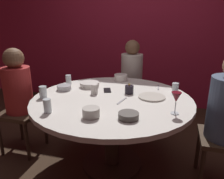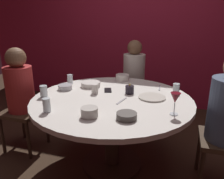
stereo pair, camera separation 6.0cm
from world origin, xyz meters
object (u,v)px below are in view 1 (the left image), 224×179
Objects in this scene: seated_diner_back at (132,74)px; cup_center_front at (68,80)px; bowl_serving_large at (64,87)px; cup_near_candle at (43,92)px; wine_glass at (176,98)px; dining_table at (112,110)px; bowl_rice_portion at (91,112)px; cup_by_left_diner at (47,106)px; seated_diner_left at (18,90)px; bowl_small_white at (128,116)px; dinner_plate at (152,97)px; candle_holder at (129,90)px; bowl_sauce_side at (121,78)px; cup_by_right_diner at (175,88)px; cup_far_edge at (94,89)px; cell_phone at (107,90)px; bowl_salad_center at (90,84)px.

cup_center_front is (-0.58, -0.69, 0.06)m from seated_diner_back.
bowl_serving_large is 0.28m from cup_near_candle.
wine_glass is (0.57, -1.19, 0.14)m from seated_diner_back.
cup_center_front is (0.03, 0.46, -0.00)m from cup_near_candle.
bowl_serving_large reaches higher than dining_table.
cup_by_left_diner is at bearing -177.35° from bowl_rice_portion.
bowl_small_white is at bearing -17.41° from seated_diner_left.
cup_near_candle is at bearing -164.25° from dinner_plate.
candle_holder reaches higher than bowl_small_white.
bowl_rice_portion is (-0.60, -0.23, -0.09)m from wine_glass.
seated_diner_back is 0.39m from bowl_sauce_side.
seated_diner_left reaches higher than bowl_sauce_side.
bowl_rice_portion is 0.96m from cup_by_right_diner.
cup_by_right_diner reaches higher than cup_far_edge.
seated_diner_left is 1.09m from bowl_rice_portion.
cup_near_candle reaches higher than cup_far_edge.
bowl_rice_portion is 1.15× the size of cup_by_left_diner.
seated_diner_left is 0.99× the size of seated_diner_back.
bowl_serving_large is 0.35m from cup_far_edge.
cup_far_edge is at bearing -163.11° from cup_by_right_diner.
bowl_sauce_side is 0.55m from cup_far_edge.
cup_near_candle is 1.27m from cup_by_right_diner.
cell_phone is 0.41m from bowl_sauce_side.
cup_by_right_diner reaches higher than bowl_sauce_side.
wine_glass is at bearing -56.72° from dinner_plate.
seated_diner_back is 12.36× the size of cup_far_edge.
seated_diner_left is 7.55× the size of bowl_small_white.
cup_far_edge is (-0.14, -0.53, 0.01)m from bowl_sauce_side.
seated_diner_left is 0.46m from cup_near_candle.
cup_far_edge is (-0.55, -0.04, 0.04)m from dinner_plate.
dinner_plate reaches higher than dining_table.
seated_diner_left is 1.18m from candle_holder.
cup_center_front is at bearing 150.44° from cup_far_edge.
cup_center_front is at bearing -31.28° from cell_phone.
bowl_rice_portion is at bearing -128.92° from cup_by_right_diner.
bowl_sauce_side is at bearing 53.89° from cup_near_candle.
dining_table is at bearing -84.37° from bowl_sauce_side.
bowl_salad_center is 1.60× the size of bowl_rice_portion.
cup_far_edge is (-0.76, -0.23, -0.00)m from cup_by_right_diner.
cup_far_edge is (0.13, -0.20, 0.02)m from bowl_salad_center.
cup_by_left_diner is at bearing -95.13° from bowl_salad_center.
cup_by_right_diner is (0.56, -0.68, 0.06)m from seated_diner_back.
bowl_small_white is at bearing 100.15° from cell_phone.
seated_diner_left is (-1.03, 0.00, 0.12)m from dining_table.
seated_diner_back reaches higher than bowl_serving_large.
bowl_serving_large is (-0.44, -0.09, 0.02)m from cell_phone.
dining_table is at bearing -18.40° from cup_far_edge.
seated_diner_back is at bearing 74.72° from cup_by_left_diner.
candle_holder reaches higher than dining_table.
cup_by_left_diner reaches higher than cup_far_edge.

